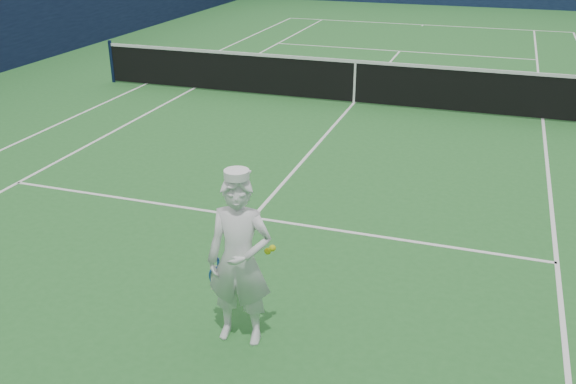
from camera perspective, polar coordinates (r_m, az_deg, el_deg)
name	(u,v)px	position (r m, az deg, el deg)	size (l,w,h in m)	color
ground	(354,103)	(15.04, 5.87, 7.85)	(80.00, 80.00, 0.00)	#286B2C
court_markings	(354,103)	(15.04, 5.87, 7.86)	(11.03, 23.83, 0.01)	white
windscreen_fence	(358,15)	(14.63, 6.20, 15.40)	(20.12, 36.12, 4.00)	#101B3B
tennis_net	(355,80)	(14.90, 5.96, 9.90)	(12.88, 0.09, 1.07)	#141E4C
tennis_player	(239,260)	(6.36, -4.33, -6.09)	(0.80, 0.49, 1.87)	white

